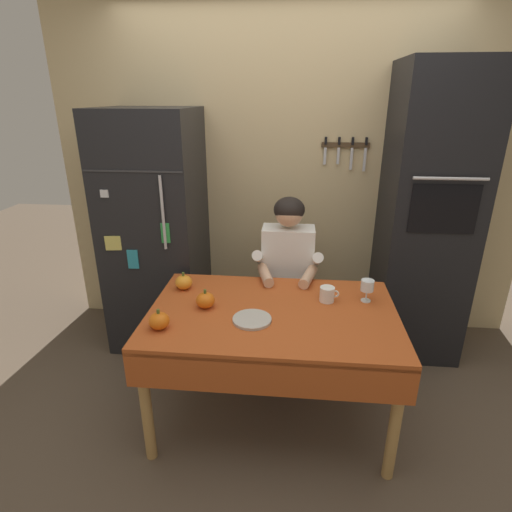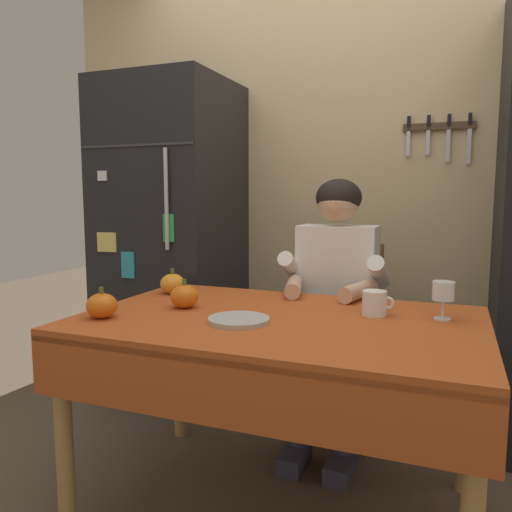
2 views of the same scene
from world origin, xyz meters
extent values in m
plane|color=brown|center=(0.00, 0.00, 0.00)|extent=(10.00, 10.00, 0.00)
cube|color=#D1B784|center=(0.05, 1.35, 1.30)|extent=(3.70, 0.10, 2.60)
cube|color=#4C3823|center=(0.47, 1.29, 1.53)|extent=(0.36, 0.02, 0.04)
cube|color=silver|center=(0.32, 1.28, 1.44)|extent=(0.02, 0.01, 0.13)
cube|color=black|center=(0.32, 1.28, 1.56)|extent=(0.02, 0.01, 0.06)
cube|color=silver|center=(0.42, 1.28, 1.45)|extent=(0.02, 0.01, 0.12)
cube|color=black|center=(0.42, 1.28, 1.56)|extent=(0.02, 0.01, 0.06)
cube|color=silver|center=(0.52, 1.28, 1.43)|extent=(0.02, 0.01, 0.16)
cube|color=black|center=(0.52, 1.28, 1.56)|extent=(0.02, 0.01, 0.06)
cube|color=silver|center=(0.62, 1.28, 1.42)|extent=(0.02, 0.01, 0.18)
cube|color=black|center=(0.62, 1.28, 1.56)|extent=(0.02, 0.01, 0.06)
cube|color=black|center=(-0.95, 0.96, 0.90)|extent=(0.68, 0.68, 1.80)
cylinder|color=silver|center=(-0.76, 0.60, 1.15)|extent=(0.02, 0.02, 0.50)
cube|color=#333335|center=(-0.95, 0.62, 1.42)|extent=(0.67, 0.01, 0.01)
cube|color=teal|center=(-1.01, 0.61, 0.81)|extent=(0.08, 0.01, 0.14)
cube|color=#E5D666|center=(-1.14, 0.61, 0.92)|extent=(0.11, 0.02, 0.10)
cube|color=green|center=(-0.76, 0.61, 1.01)|extent=(0.06, 0.01, 0.14)
cube|color=silver|center=(-1.15, 0.61, 1.27)|extent=(0.06, 0.01, 0.05)
cube|color=black|center=(1.05, 1.00, 1.05)|extent=(0.60, 0.60, 2.10)
cube|color=black|center=(1.05, 0.70, 1.20)|extent=(0.42, 0.01, 0.32)
cylinder|color=silver|center=(1.05, 0.67, 1.40)|extent=(0.45, 0.02, 0.02)
cylinder|color=tan|center=(-0.64, -0.29, 0.35)|extent=(0.06, 0.06, 0.70)
cylinder|color=tan|center=(-0.64, 0.49, 0.35)|extent=(0.06, 0.06, 0.70)
cylinder|color=tan|center=(0.64, -0.29, 0.35)|extent=(0.06, 0.06, 0.70)
cylinder|color=tan|center=(0.64, 0.49, 0.35)|extent=(0.06, 0.06, 0.70)
cube|color=#B24C1E|center=(0.00, 0.10, 0.72)|extent=(1.40, 0.90, 0.04)
cube|color=#B24C1E|center=(0.00, -0.34, 0.62)|extent=(1.40, 0.01, 0.20)
cube|color=brown|center=(0.07, 0.79, 0.43)|extent=(0.40, 0.40, 0.04)
cube|color=brown|center=(0.07, 0.97, 0.69)|extent=(0.36, 0.04, 0.48)
cylinder|color=brown|center=(-0.10, 0.62, 0.21)|extent=(0.04, 0.04, 0.41)
cylinder|color=brown|center=(-0.10, 0.96, 0.21)|extent=(0.04, 0.04, 0.41)
cylinder|color=brown|center=(0.24, 0.62, 0.21)|extent=(0.04, 0.04, 0.41)
cylinder|color=brown|center=(0.24, 0.96, 0.21)|extent=(0.04, 0.04, 0.41)
cube|color=#38384C|center=(-0.03, 0.41, 0.04)|extent=(0.10, 0.22, 0.08)
cube|color=#38384C|center=(0.17, 0.41, 0.04)|extent=(0.10, 0.22, 0.08)
cylinder|color=#38384C|center=(-0.03, 0.47, 0.23)|extent=(0.09, 0.09, 0.38)
cylinder|color=#38384C|center=(0.17, 0.47, 0.23)|extent=(0.09, 0.09, 0.38)
cube|color=#38384C|center=(-0.02, 0.63, 0.50)|extent=(0.12, 0.40, 0.11)
cube|color=#38384C|center=(0.16, 0.63, 0.50)|extent=(0.12, 0.40, 0.11)
cube|color=white|center=(0.07, 0.75, 0.79)|extent=(0.36, 0.20, 0.48)
cylinder|color=white|center=(-0.13, 0.68, 0.83)|extent=(0.07, 0.26, 0.18)
cylinder|color=white|center=(0.27, 0.68, 0.83)|extent=(0.07, 0.26, 0.18)
cylinder|color=#D8A884|center=(-0.07, 0.51, 0.78)|extent=(0.13, 0.27, 0.07)
cylinder|color=#D8A884|center=(0.21, 0.51, 0.78)|extent=(0.13, 0.27, 0.07)
sphere|color=#D8A884|center=(0.07, 0.73, 1.14)|extent=(0.19, 0.19, 0.19)
ellipsoid|color=black|center=(0.07, 0.74, 1.16)|extent=(0.21, 0.21, 0.17)
cylinder|color=white|center=(0.31, 0.25, 0.78)|extent=(0.09, 0.09, 0.09)
torus|color=white|center=(0.36, 0.25, 0.79)|extent=(0.05, 0.01, 0.05)
cylinder|color=white|center=(0.54, 0.27, 0.74)|extent=(0.06, 0.06, 0.01)
cylinder|color=white|center=(0.54, 0.27, 0.78)|extent=(0.01, 0.01, 0.06)
cylinder|color=white|center=(0.54, 0.27, 0.84)|extent=(0.08, 0.08, 0.07)
ellipsoid|color=orange|center=(-0.57, 0.33, 0.78)|extent=(0.11, 0.11, 0.09)
cylinder|color=#4C6023|center=(-0.57, 0.33, 0.84)|extent=(0.02, 0.02, 0.02)
ellipsoid|color=orange|center=(-0.58, -0.15, 0.78)|extent=(0.11, 0.11, 0.09)
cylinder|color=#4C6023|center=(-0.58, -0.15, 0.84)|extent=(0.02, 0.02, 0.02)
ellipsoid|color=orange|center=(-0.39, 0.10, 0.79)|extent=(0.11, 0.11, 0.09)
cylinder|color=#4C6023|center=(-0.39, 0.10, 0.84)|extent=(0.02, 0.02, 0.02)
cylinder|color=#B7B2A8|center=(-0.10, -0.02, 0.75)|extent=(0.21, 0.21, 0.02)
camera|label=1|loc=(0.10, -1.94, 1.88)|focal=28.67mm
camera|label=2|loc=(0.57, -1.57, 1.17)|focal=35.40mm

